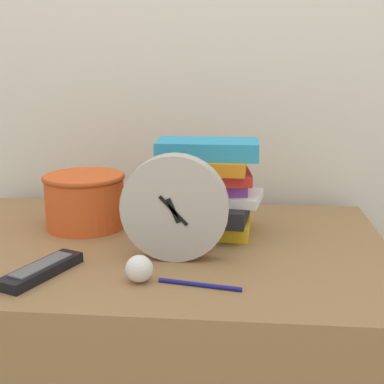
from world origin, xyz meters
name	(u,v)px	position (x,y,z in m)	size (l,w,h in m)	color
wall_back	(176,32)	(0.00, 0.76, 1.20)	(6.00, 0.04, 2.40)	silver
desk_clock	(175,208)	(0.06, 0.26, 0.84)	(0.22, 0.05, 0.22)	#B7B2A8
book_stack	(205,189)	(0.11, 0.44, 0.84)	(0.26, 0.20, 0.22)	yellow
basket	(85,199)	(-0.18, 0.45, 0.80)	(0.19, 0.19, 0.13)	#E05623
tv_remote	(42,270)	(-0.18, 0.15, 0.74)	(0.12, 0.19, 0.02)	black
crumpled_paper_ball	(139,269)	(0.01, 0.14, 0.76)	(0.05, 0.05, 0.05)	white
pen	(200,285)	(0.12, 0.12, 0.74)	(0.15, 0.04, 0.01)	navy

